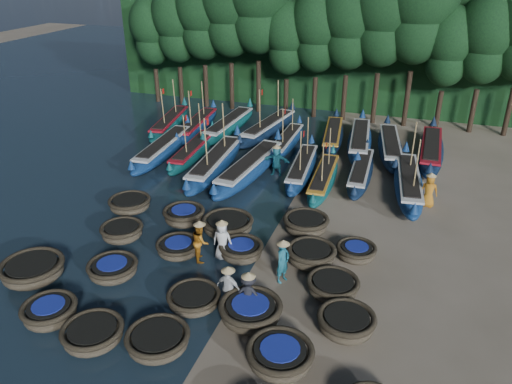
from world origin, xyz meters
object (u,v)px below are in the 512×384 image
(coracle_24, at_px, (356,252))
(long_boat_2, at_px, (194,151))
(coracle_6, at_px, (93,334))
(fisherman_5, at_px, (277,160))
(coracle_10, at_px, (33,270))
(long_boat_4, at_px, (250,168))
(coracle_15, at_px, (122,232))
(fisherman_1, at_px, (283,260))
(coracle_8, at_px, (280,356))
(long_boat_7, at_px, (361,172))
(coracle_17, at_px, (241,250))
(long_boat_8, at_px, (408,183))
(long_boat_9, at_px, (170,123))
(coracle_23, at_px, (306,224))
(coracle_21, at_px, (184,215))
(long_boat_10, at_px, (197,125))
(long_boat_17, at_px, (431,150))
(long_boat_11, at_px, (229,125))
(long_boat_15, at_px, (360,141))
(coracle_22, at_px, (228,225))
(fisherman_4, at_px, (229,286))
(coracle_19, at_px, (333,286))
(coracle_11, at_px, (113,269))
(long_boat_16, at_px, (390,147))
(long_boat_14, at_px, (333,136))
(long_boat_1, at_px, (163,148))
(fisherman_2, at_px, (200,241))
(coracle_18, at_px, (311,255))
(coracle_13, at_px, (251,311))
(coracle_5, at_px, (50,312))
(coracle_16, at_px, (179,247))
(fisherman_3, at_px, (249,292))
(long_boat_5, at_px, (302,168))
(coracle_12, at_px, (194,299))
(coracle_20, at_px, (130,204))
(fisherman_0, at_px, (222,240))
(coracle_14, at_px, (346,323))
(long_boat_13, at_px, (286,142))

(coracle_24, distance_m, long_boat_2, 14.05)
(coracle_6, height_order, fisherman_5, fisherman_5)
(coracle_10, xyz_separation_m, long_boat_4, (4.89, 12.19, 0.15))
(coracle_15, relative_size, fisherman_1, 1.12)
(coracle_8, height_order, long_boat_7, long_boat_7)
(long_boat_4, bearing_deg, coracle_17, -68.06)
(long_boat_8, height_order, long_boat_9, long_boat_8)
(coracle_10, xyz_separation_m, coracle_23, (9.43, 7.05, 0.01))
(coracle_21, bearing_deg, coracle_23, 10.37)
(fisherman_1, xyz_separation_m, fisherman_5, (-3.20, 9.92, -0.06))
(long_boat_4, xyz_separation_m, long_boat_10, (-6.19, 6.20, -0.07))
(long_boat_17, bearing_deg, long_boat_7, -128.88)
(long_boat_11, xyz_separation_m, long_boat_15, (9.33, -0.18, 0.00))
(coracle_22, xyz_separation_m, fisherman_4, (1.97, -4.87, 0.43))
(coracle_15, relative_size, coracle_19, 0.93)
(coracle_11, distance_m, long_boat_16, 19.57)
(coracle_22, distance_m, long_boat_14, 13.74)
(long_boat_1, xyz_separation_m, long_boat_16, (13.58, 4.95, -0.01))
(coracle_15, relative_size, long_boat_17, 0.25)
(coracle_10, bearing_deg, long_boat_15, 61.47)
(coracle_22, distance_m, fisherman_2, 2.43)
(coracle_18, relative_size, coracle_23, 0.86)
(coracle_13, distance_m, long_boat_8, 13.49)
(coracle_5, bearing_deg, coracle_16, 66.48)
(coracle_8, relative_size, long_boat_7, 0.32)
(long_boat_4, relative_size, fisherman_3, 5.14)
(long_boat_5, bearing_deg, coracle_15, -126.70)
(coracle_5, distance_m, long_boat_7, 17.97)
(fisherman_3, bearing_deg, coracle_12, 9.36)
(coracle_16, relative_size, coracle_17, 0.97)
(coracle_12, xyz_separation_m, coracle_16, (-2.13, 3.00, -0.00))
(coracle_6, distance_m, coracle_17, 6.98)
(long_boat_2, bearing_deg, fisherman_4, -64.05)
(coracle_20, bearing_deg, long_boat_17, 40.37)
(coracle_24, xyz_separation_m, long_boat_17, (2.73, 12.85, 0.21))
(long_boat_14, bearing_deg, long_boat_7, -71.34)
(coracle_5, distance_m, fisherman_0, 7.13)
(coracle_15, relative_size, coracle_24, 1.20)
(long_boat_10, bearing_deg, fisherman_1, -60.24)
(coracle_6, relative_size, coracle_15, 1.05)
(coracle_12, distance_m, long_boat_15, 18.66)
(coracle_21, relative_size, fisherman_3, 1.19)
(coracle_14, xyz_separation_m, coracle_22, (-6.30, 4.97, -0.00))
(coracle_16, distance_m, long_boat_13, 13.88)
(coracle_20, distance_m, long_boat_14, 15.21)
(coracle_11, bearing_deg, coracle_24, 25.92)
(coracle_14, relative_size, long_boat_9, 0.30)
(coracle_19, distance_m, coracle_24, 2.77)
(coracle_12, height_order, coracle_18, coracle_18)
(coracle_10, height_order, coracle_16, coracle_10)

